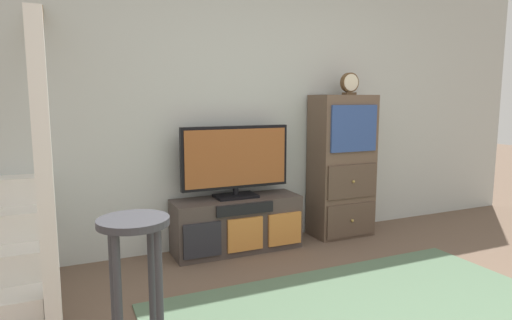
# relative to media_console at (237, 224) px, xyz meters

# --- Properties ---
(back_wall) EXTENTS (6.40, 0.12, 2.70)m
(back_wall) POSITION_rel_media_console_xyz_m (0.30, 0.27, 1.12)
(back_wall) COLOR #B2B7B2
(back_wall) RESTS_ON ground_plane
(media_console) EXTENTS (1.11, 0.38, 0.47)m
(media_console) POSITION_rel_media_console_xyz_m (0.00, 0.00, 0.00)
(media_console) COLOR #423833
(media_console) RESTS_ON ground_plane
(television) EXTENTS (0.96, 0.22, 0.62)m
(television) POSITION_rel_media_console_xyz_m (0.00, 0.02, 0.56)
(television) COLOR black
(television) RESTS_ON media_console
(side_cabinet) EXTENTS (0.58, 0.38, 1.35)m
(side_cabinet) POSITION_rel_media_console_xyz_m (1.09, 0.01, 0.44)
(side_cabinet) COLOR brown
(side_cabinet) RESTS_ON ground_plane
(desk_clock) EXTENTS (0.18, 0.08, 0.21)m
(desk_clock) POSITION_rel_media_console_xyz_m (1.14, -0.00, 1.22)
(desk_clock) COLOR #4C3823
(desk_clock) RESTS_ON side_cabinet
(bar_stool_near) EXTENTS (0.34, 0.34, 0.76)m
(bar_stool_near) POSITION_rel_media_console_xyz_m (-1.06, -1.36, 0.32)
(bar_stool_near) COLOR #333338
(bar_stool_near) RESTS_ON ground_plane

